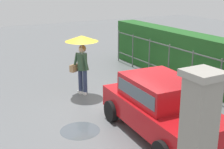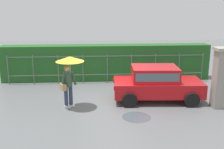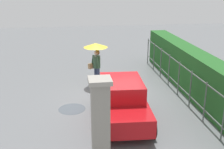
# 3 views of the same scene
# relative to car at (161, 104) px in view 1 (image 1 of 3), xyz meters

# --- Properties ---
(ground_plane) EXTENTS (40.00, 40.00, 0.00)m
(ground_plane) POSITION_rel_car_xyz_m (-1.80, 0.04, -0.80)
(ground_plane) COLOR slate
(car) EXTENTS (3.82, 2.04, 1.48)m
(car) POSITION_rel_car_xyz_m (0.00, 0.00, 0.00)
(car) COLOR #B71116
(car) RESTS_ON ground
(pedestrian) EXTENTS (1.11, 1.11, 2.08)m
(pedestrian) POSITION_rel_car_xyz_m (-3.62, -0.58, 0.79)
(pedestrian) COLOR #2D3856
(pedestrian) RESTS_ON ground
(gate_pillar) EXTENTS (0.60, 0.60, 2.42)m
(gate_pillar) POSITION_rel_car_xyz_m (2.29, -1.00, 0.44)
(gate_pillar) COLOR gray
(gate_pillar) RESTS_ON ground
(fence_section) EXTENTS (10.19, 0.05, 1.50)m
(fence_section) POSITION_rel_car_xyz_m (-1.95, 2.86, 0.02)
(fence_section) COLOR #59605B
(fence_section) RESTS_ON ground
(hedge_row) EXTENTS (11.14, 0.90, 1.90)m
(hedge_row) POSITION_rel_car_xyz_m (-1.95, 3.57, 0.15)
(hedge_row) COLOR #235B23
(hedge_row) RESTS_ON ground
(puddle_near) EXTENTS (1.06, 1.06, 0.00)m
(puddle_near) POSITION_rel_car_xyz_m (-1.12, -1.78, -0.80)
(puddle_near) COLOR #4C545B
(puddle_near) RESTS_ON ground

